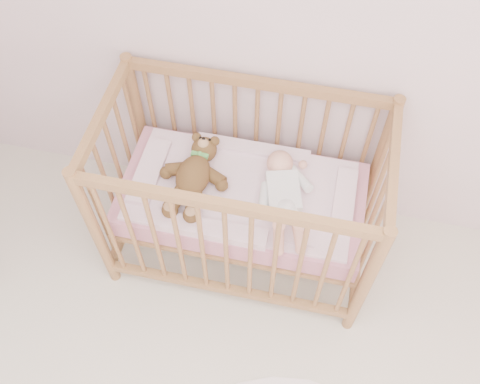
% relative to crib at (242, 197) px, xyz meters
% --- Properties ---
extents(wall_back, '(4.00, 0.02, 2.70)m').
position_rel_crib_xyz_m(wall_back, '(0.26, 0.40, 0.85)').
color(wall_back, beige).
rests_on(wall_back, floor).
extents(crib, '(1.36, 0.76, 1.00)m').
position_rel_crib_xyz_m(crib, '(0.00, 0.00, 0.00)').
color(crib, '#AD8449').
rests_on(crib, floor).
extents(mattress, '(1.22, 0.62, 0.13)m').
position_rel_crib_xyz_m(mattress, '(0.00, 0.00, -0.01)').
color(mattress, pink).
rests_on(mattress, crib).
extents(blanket, '(1.10, 0.58, 0.06)m').
position_rel_crib_xyz_m(blanket, '(0.00, 0.00, 0.06)').
color(blanket, '#F5A8C4').
rests_on(blanket, mattress).
extents(baby, '(0.43, 0.65, 0.14)m').
position_rel_crib_xyz_m(baby, '(0.21, -0.02, 0.14)').
color(baby, white).
rests_on(baby, blanket).
extents(teddy_bear, '(0.39, 0.53, 0.14)m').
position_rel_crib_xyz_m(teddy_bear, '(-0.24, -0.02, 0.15)').
color(teddy_bear, brown).
rests_on(teddy_bear, blanket).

